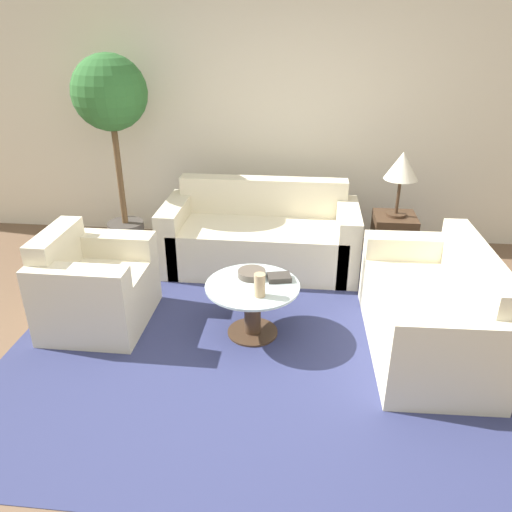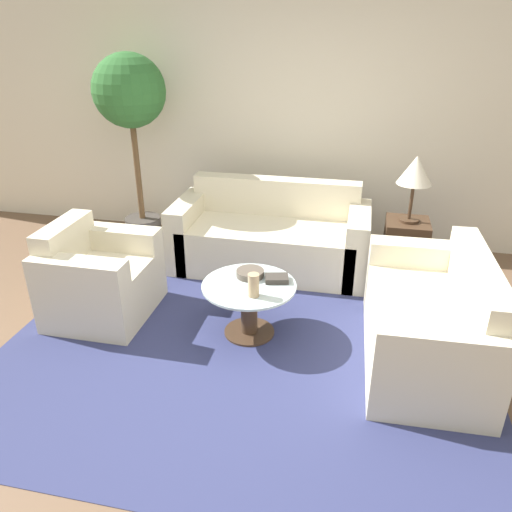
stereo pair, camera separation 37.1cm
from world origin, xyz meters
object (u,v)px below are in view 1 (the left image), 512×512
Objects in this scene: loveseat at (435,314)px; vase at (260,285)px; bowl at (252,274)px; sofa_main at (261,237)px; potted_plant at (112,109)px; armchair at (92,289)px; table_lamp at (402,168)px; coffee_table at (253,302)px; book_stack at (279,277)px.

loveseat reaches higher than vase.
vase is 0.31m from bowl.
sofa_main is 1.40m from vase.
vase reaches higher than bowl.
sofa_main is at bearing -9.40° from potted_plant.
table_lamp is (2.48, 1.16, 0.74)m from armchair.
vase is at bearing -86.39° from loveseat.
table_lamp reaches higher than bowl.
potted_plant is at bearing 174.49° from table_lamp.
loveseat is 8.40× the size of vase.
coffee_table is 0.28m from book_stack.
sofa_main is 10.61× the size of vase.
potted_plant is (-1.45, 0.24, 1.16)m from sofa_main.
bowl is 1.08× the size of book_stack.
potted_plant is 2.23m from bowl.
coffee_table is 4.09× the size of vase.
sofa_main is 1.70m from armchair.
coffee_table is at bearing -81.26° from bowl.
coffee_table is 3.59× the size of book_stack.
potted_plant is (-0.23, 1.42, 1.15)m from armchair.
table_lamp is (1.26, -0.02, 0.74)m from sofa_main.
potted_plant is (-2.71, 0.26, 0.41)m from table_lamp.
table_lamp reaches higher than loveseat.
sofa_main is 1.11m from bowl.
sofa_main is 1.26× the size of loveseat.
armchair reaches higher than book_stack.
bowl is (-1.22, -1.07, -0.57)m from table_lamp.
loveseat reaches higher than coffee_table.
potted_plant is at bearing 135.90° from coffee_table.
sofa_main reaches higher than armchair.
table_lamp is (-0.14, 1.24, 0.74)m from loveseat.
loveseat is (2.62, -0.08, -0.00)m from armchair.
loveseat is 0.75× the size of potted_plant.
table_lamp is at bearing 41.29° from bowl.
potted_plant is at bearing 9.27° from armchair.
armchair is 4.22× the size of book_stack.
armchair is at bearing -136.15° from sofa_main.
vase is at bearing -128.66° from book_stack.
vase is at bearing -65.87° from coffee_table.
sofa_main is at bearing 92.60° from coffee_table.
armchair is 2.84m from table_lamp.
vase is (1.58, -1.62, -0.92)m from potted_plant.
table_lamp is at bearing -5.51° from potted_plant.
book_stack is (1.70, -1.36, -0.99)m from potted_plant.
armchair reaches higher than bowl.
vase is at bearing -84.81° from sofa_main.
coffee_table is at bearing -87.40° from sofa_main.
book_stack is at bearing 64.19° from vase.
vase reaches higher than book_stack.
loveseat is at bearing -7.01° from bowl.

